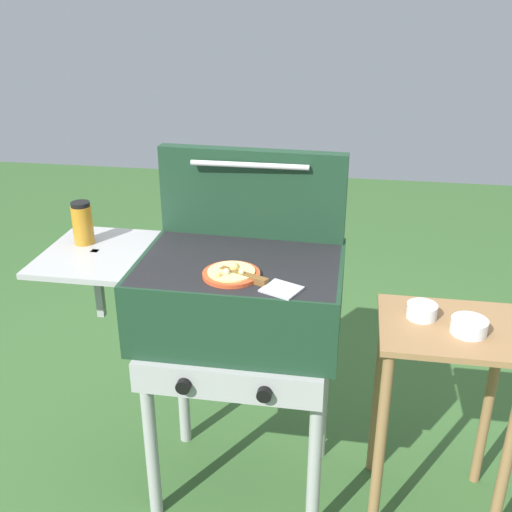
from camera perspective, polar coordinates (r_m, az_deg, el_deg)
ground_plane at (r=2.41m, az=-1.25°, el=-20.31°), size 8.00×8.00×0.00m
grill at (r=1.96m, az=-1.87°, el=-4.31°), size 0.96×0.53×0.90m
grill_lid_open at (r=2.04m, az=-0.40°, el=5.90°), size 0.63×0.09×0.30m
pizza_cheese at (r=1.79m, az=-2.33°, el=-1.61°), size 0.17×0.17×0.03m
sauce_jar at (r=2.08m, az=-15.93°, el=2.98°), size 0.07×0.07×0.14m
spatula at (r=1.75m, az=0.27°, el=-2.40°), size 0.26×0.16×0.02m
prep_table at (r=2.08m, az=17.15°, el=-11.17°), size 0.44×0.36×0.73m
topping_bowl_near at (r=1.98m, az=15.26°, el=-5.02°), size 0.10×0.10×0.04m
topping_bowl_far at (r=1.94m, az=19.32°, el=-6.26°), size 0.11×0.11×0.04m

